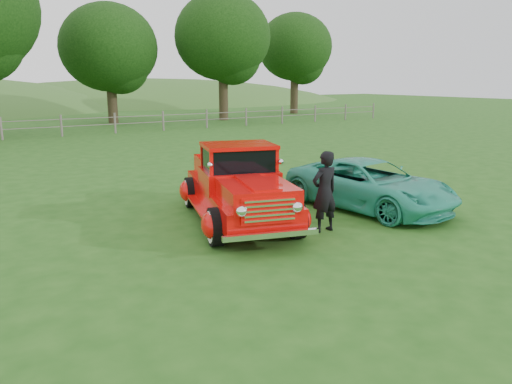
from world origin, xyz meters
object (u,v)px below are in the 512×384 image
tree_near_east (109,48)px  tree_mid_east (223,37)px  man (324,192)px  tree_far_east (295,47)px  red_pickup (238,187)px  teal_sedan (370,185)px

tree_near_east → tree_mid_east: size_ratio=0.88×
man → tree_far_east: bearing=-126.2°
tree_mid_east → man: size_ratio=5.49×
tree_near_east → red_pickup: 27.66m
tree_mid_east → tree_far_east: bearing=18.4°
tree_far_east → teal_sedan: 34.66m
red_pickup → man: 1.98m
tree_mid_east → tree_near_east: bearing=166.0°
tree_far_east → red_pickup: 35.96m
tree_near_east → red_pickup: tree_near_east is taller
tree_far_east → red_pickup: tree_far_east is taller
tree_mid_east → teal_sedan: (-9.92, -25.56, -5.57)m
red_pickup → teal_sedan: (3.33, -0.77, -0.19)m
tree_far_east → man: size_ratio=5.15×
red_pickup → teal_sedan: bearing=3.2°
red_pickup → teal_sedan: size_ratio=1.20×
tree_far_east → red_pickup: size_ratio=1.68×
tree_near_east → tree_mid_east: 8.30m
teal_sedan → man: 2.35m
teal_sedan → tree_mid_east: bearing=61.6°
tree_far_east → red_pickup: bearing=-128.7°
man → tree_near_east: bearing=-98.8°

